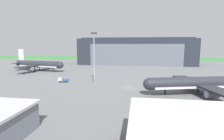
# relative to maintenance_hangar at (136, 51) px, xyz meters

# --- Properties ---
(ground_plane) EXTENTS (440.00, 440.00, 0.00)m
(ground_plane) POSITION_rel_maintenance_hangar_xyz_m (-1.21, -87.92, -10.94)
(ground_plane) COLOR slate
(grass_field_strip) EXTENTS (440.00, 56.00, 0.08)m
(grass_field_strip) POSITION_rel_maintenance_hangar_xyz_m (-1.21, 62.45, -10.90)
(grass_field_strip) COLOR #3B7D3F
(grass_field_strip) RESTS_ON ground_plane
(maintenance_hangar) EXTENTS (95.56, 31.70, 22.80)m
(maintenance_hangar) POSITION_rel_maintenance_hangar_xyz_m (0.00, 0.00, 0.00)
(maintenance_hangar) COLOR #232833
(maintenance_hangar) RESTS_ON ground_plane
(airliner_far_right) EXTENTS (35.61, 32.50, 13.89)m
(airliner_far_right) POSITION_rel_maintenance_hangar_xyz_m (-60.64, -51.58, -6.68)
(airliner_far_right) COLOR #282B33
(airliner_far_right) RESTS_ON ground_plane
(airliner_near_right) EXTENTS (37.45, 31.74, 13.11)m
(airliner_near_right) POSITION_rel_maintenance_hangar_xyz_m (22.73, -93.28, -7.16)
(airliner_near_right) COLOR #282B33
(airliner_near_right) RESTS_ON ground_plane
(pushback_tractor) EXTENTS (4.56, 2.56, 1.94)m
(pushback_tractor) POSITION_rel_maintenance_hangar_xyz_m (-31.34, -81.58, -9.95)
(pushback_tractor) COLOR silver
(pushback_tractor) RESTS_ON ground_plane
(apron_light_mast) EXTENTS (2.40, 0.50, 21.89)m
(apron_light_mast) POSITION_rel_maintenance_hangar_xyz_m (-16.19, -83.38, 1.69)
(apron_light_mast) COLOR #99999E
(apron_light_mast) RESTS_ON ground_plane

